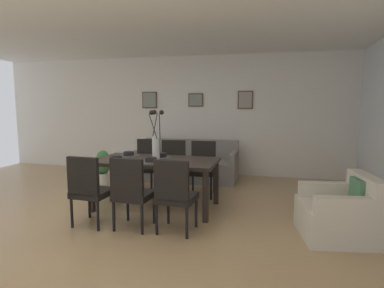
{
  "coord_description": "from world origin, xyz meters",
  "views": [
    {
      "loc": [
        1.95,
        -3.85,
        1.58
      ],
      "look_at": [
        0.74,
        0.96,
        0.95
      ],
      "focal_mm": 30.43,
      "sensor_mm": 36.0,
      "label": 1
    }
  ],
  "objects_px": {
    "dining_chair_far_left": "(131,190)",
    "bowl_far_right": "(161,155)",
    "dining_chair_near_right": "(146,162)",
    "bowl_near_left": "(116,158)",
    "framed_picture_left": "(150,100)",
    "centerpiece_vase": "(156,141)",
    "framed_picture_center": "(196,100)",
    "dining_chair_mid_left": "(175,192)",
    "armchair": "(341,214)",
    "framed_picture_right": "(245,100)",
    "potted_plant": "(102,166)",
    "bowl_near_right": "(129,153)",
    "dining_table": "(156,165)",
    "dining_chair_far_right": "(172,164)",
    "dining_chair_mid_right": "(202,165)",
    "bowl_far_left": "(151,159)",
    "dining_chair_near_left": "(89,187)",
    "sofa": "(187,166)"
  },
  "relations": [
    {
      "from": "bowl_far_right",
      "to": "framed_picture_right",
      "type": "height_order",
      "value": "framed_picture_right"
    },
    {
      "from": "dining_chair_near_right",
      "to": "framed_picture_left",
      "type": "relative_size",
      "value": 2.49
    },
    {
      "from": "dining_chair_mid_right",
      "to": "bowl_near_right",
      "type": "distance_m",
      "value": 1.27
    },
    {
      "from": "dining_chair_mid_right",
      "to": "centerpiece_vase",
      "type": "xyz_separation_m",
      "value": [
        -0.52,
        -0.86,
        0.51
      ]
    },
    {
      "from": "dining_chair_near_left",
      "to": "sofa",
      "type": "xyz_separation_m",
      "value": [
        0.55,
        2.81,
        -0.23
      ]
    },
    {
      "from": "dining_chair_near_right",
      "to": "bowl_far_right",
      "type": "bearing_deg",
      "value": -52.86
    },
    {
      "from": "centerpiece_vase",
      "to": "bowl_far_right",
      "type": "distance_m",
      "value": 0.32
    },
    {
      "from": "dining_table",
      "to": "dining_chair_near_left",
      "type": "bearing_deg",
      "value": -122.22
    },
    {
      "from": "armchair",
      "to": "bowl_far_right",
      "type": "bearing_deg",
      "value": 163.94
    },
    {
      "from": "bowl_near_right",
      "to": "centerpiece_vase",
      "type": "bearing_deg",
      "value": -21.3
    },
    {
      "from": "framed_picture_right",
      "to": "potted_plant",
      "type": "bearing_deg",
      "value": -150.68
    },
    {
      "from": "dining_chair_mid_left",
      "to": "framed_picture_left",
      "type": "bearing_deg",
      "value": 115.76
    },
    {
      "from": "dining_chair_mid_right",
      "to": "framed_picture_center",
      "type": "height_order",
      "value": "framed_picture_center"
    },
    {
      "from": "dining_table",
      "to": "bowl_far_left",
      "type": "distance_m",
      "value": 0.24
    },
    {
      "from": "dining_chair_mid_right",
      "to": "framed_picture_left",
      "type": "bearing_deg",
      "value": 133.8
    },
    {
      "from": "centerpiece_vase",
      "to": "bowl_far_left",
      "type": "xyz_separation_m",
      "value": [
        -0.0,
        -0.21,
        -0.24
      ]
    },
    {
      "from": "dining_chair_near_left",
      "to": "armchair",
      "type": "bearing_deg",
      "value": 7.6
    },
    {
      "from": "framed_picture_left",
      "to": "centerpiece_vase",
      "type": "bearing_deg",
      "value": -66.81
    },
    {
      "from": "framed_picture_left",
      "to": "potted_plant",
      "type": "xyz_separation_m",
      "value": [
        -0.43,
        -1.46,
        -1.27
      ]
    },
    {
      "from": "dining_chair_mid_right",
      "to": "sofa",
      "type": "relative_size",
      "value": 0.45
    },
    {
      "from": "dining_chair_mid_right",
      "to": "framed_picture_right",
      "type": "height_order",
      "value": "framed_picture_right"
    },
    {
      "from": "bowl_near_left",
      "to": "dining_chair_mid_left",
      "type": "bearing_deg",
      "value": -30.67
    },
    {
      "from": "dining_chair_far_left",
      "to": "bowl_far_right",
      "type": "bearing_deg",
      "value": 89.84
    },
    {
      "from": "dining_table",
      "to": "dining_chair_near_right",
      "type": "distance_m",
      "value": 1.05
    },
    {
      "from": "dining_table",
      "to": "bowl_near_left",
      "type": "height_order",
      "value": "bowl_near_left"
    },
    {
      "from": "dining_chair_mid_left",
      "to": "armchair",
      "type": "relative_size",
      "value": 1.0
    },
    {
      "from": "dining_chair_mid_left",
      "to": "bowl_near_right",
      "type": "bearing_deg",
      "value": 135.55
    },
    {
      "from": "dining_chair_mid_left",
      "to": "bowl_near_right",
      "type": "height_order",
      "value": "dining_chair_mid_left"
    },
    {
      "from": "dining_chair_mid_left",
      "to": "armchair",
      "type": "xyz_separation_m",
      "value": [
        1.92,
        0.36,
        -0.23
      ]
    },
    {
      "from": "framed_picture_left",
      "to": "dining_chair_near_right",
      "type": "bearing_deg",
      "value": -70.96
    },
    {
      "from": "framed_picture_center",
      "to": "armchair",
      "type": "bearing_deg",
      "value": -50.8
    },
    {
      "from": "dining_table",
      "to": "dining_chair_near_left",
      "type": "distance_m",
      "value": 1.08
    },
    {
      "from": "dining_chair_near_right",
      "to": "bowl_near_left",
      "type": "relative_size",
      "value": 5.41
    },
    {
      "from": "bowl_near_left",
      "to": "bowl_near_right",
      "type": "distance_m",
      "value": 0.42
    },
    {
      "from": "dining_table",
      "to": "dining_chair_near_left",
      "type": "relative_size",
      "value": 1.96
    },
    {
      "from": "dining_chair_far_right",
      "to": "dining_chair_mid_left",
      "type": "distance_m",
      "value": 1.82
    },
    {
      "from": "dining_table",
      "to": "potted_plant",
      "type": "relative_size",
      "value": 2.69
    },
    {
      "from": "dining_table",
      "to": "framed_picture_left",
      "type": "bearing_deg",
      "value": 113.17
    },
    {
      "from": "bowl_far_left",
      "to": "potted_plant",
      "type": "height_order",
      "value": "bowl_far_left"
    },
    {
      "from": "bowl_far_left",
      "to": "bowl_far_right",
      "type": "bearing_deg",
      "value": 90.0
    },
    {
      "from": "dining_chair_near_left",
      "to": "potted_plant",
      "type": "xyz_separation_m",
      "value": [
        -0.94,
        1.98,
        -0.14
      ]
    },
    {
      "from": "dining_chair_near_left",
      "to": "bowl_far_right",
      "type": "relative_size",
      "value": 5.41
    },
    {
      "from": "bowl_far_right",
      "to": "framed_picture_right",
      "type": "bearing_deg",
      "value": 64.97
    },
    {
      "from": "dining_chair_far_left",
      "to": "potted_plant",
      "type": "distance_m",
      "value": 2.48
    },
    {
      "from": "dining_table",
      "to": "dining_chair_mid_left",
      "type": "relative_size",
      "value": 1.96
    },
    {
      "from": "dining_chair_mid_right",
      "to": "framed_picture_right",
      "type": "distance_m",
      "value": 2.1
    },
    {
      "from": "framed_picture_left",
      "to": "framed_picture_center",
      "type": "xyz_separation_m",
      "value": [
        1.09,
        0.0,
        0.0
      ]
    },
    {
      "from": "dining_table",
      "to": "sofa",
      "type": "relative_size",
      "value": 0.88
    },
    {
      "from": "bowl_near_right",
      "to": "framed_picture_center",
      "type": "distance_m",
      "value": 2.54
    },
    {
      "from": "sofa",
      "to": "dining_chair_near_left",
      "type": "bearing_deg",
      "value": -101.04
    }
  ]
}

